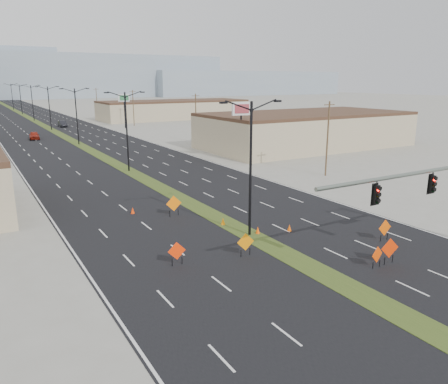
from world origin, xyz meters
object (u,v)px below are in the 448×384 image
cone_0 (258,230)px  cone_1 (223,221)px  construction_sign_2 (174,204)px  cone_2 (289,228)px  car_left (34,135)px  construction_sign_1 (246,243)px  streetlight_4 (32,102)px  construction_sign_4 (377,255)px  pole_sign_east_far (124,101)px  cone_3 (133,210)px  streetlight_3 (49,107)px  streetlight_5 (21,98)px  car_mid (63,124)px  streetlight_1 (127,129)px  streetlight_6 (12,96)px  pole_sign_east_near (241,114)px  streetlight_0 (251,165)px  streetlight_2 (77,115)px  construction_sign_0 (177,252)px  construction_sign_5 (385,228)px  construction_sign_3 (390,249)px

cone_0 → cone_1: 3.40m
construction_sign_2 → cone_2: 10.24m
car_left → construction_sign_1: 71.04m
streetlight_4 → car_left: size_ratio=2.21×
construction_sign_4 → pole_sign_east_far: pole_sign_east_far is taller
car_left → cone_3: size_ratio=7.89×
streetlight_3 → cone_3: bearing=-94.5°
car_left → cone_2: car_left is taller
streetlight_5 → car_mid: bearing=-85.8°
streetlight_1 → streetlight_3: bearing=90.0°
streetlight_6 → pole_sign_east_near: bearing=-83.4°
streetlight_5 → construction_sign_4: size_ratio=7.07×
streetlight_4 → streetlight_5: (0.00, 28.00, 0.00)m
streetlight_0 → car_left: (-5.97, 67.71, -4.65)m
streetlight_3 → streetlight_6: same height
streetlight_1 → construction_sign_2: (-2.96, -20.68, -4.34)m
streetlight_2 → construction_sign_0: 58.88m
streetlight_6 → car_mid: size_ratio=2.19×
streetlight_1 → streetlight_6: bearing=90.0°
streetlight_1 → construction_sign_0: size_ratio=6.41×
construction_sign_2 → construction_sign_4: bearing=-63.2°
car_left → streetlight_1: bearing=-75.8°
construction_sign_2 → cone_2: size_ratio=3.21×
streetlight_2 → construction_sign_1: bearing=-92.4°
streetlight_2 → construction_sign_5: size_ratio=6.20×
construction_sign_5 → streetlight_2: bearing=99.0°
cone_0 → streetlight_1: bearing=91.4°
streetlight_0 → cone_0: 5.17m
streetlight_5 → construction_sign_0: size_ratio=6.41×
streetlight_3 → construction_sign_4: 93.18m
streetlight_0 → cone_3: 12.52m
streetlight_4 → cone_3: streetlight_4 is taller
construction_sign_0 → pole_sign_east_far: (23.33, 80.92, 5.67)m
streetlight_4 → construction_sign_0: (-7.07, -114.28, -4.50)m
pole_sign_east_near → pole_sign_east_far: size_ratio=1.03×
streetlight_2 → car_left: 13.94m
streetlight_2 → cone_2: bearing=-86.8°
streetlight_0 → streetlight_1: same height
streetlight_5 → cone_1: streetlight_5 is taller
streetlight_6 → cone_1: (-0.53, -164.93, -5.11)m
streetlight_1 → car_left: 40.43m
construction_sign_4 → cone_1: (-4.06, 12.07, -0.51)m
construction_sign_5 → cone_2: bearing=134.1°
cone_3 → construction_sign_4: bearing=-63.6°
pole_sign_east_far → car_mid: bearing=163.4°
cone_0 → cone_2: cone_0 is taller
streetlight_1 → construction_sign_3: size_ratio=5.77×
streetlight_1 → pole_sign_east_near: streetlight_1 is taller
streetlight_6 → construction_sign_0: streetlight_6 is taller
construction_sign_0 → construction_sign_5: bearing=-6.4°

